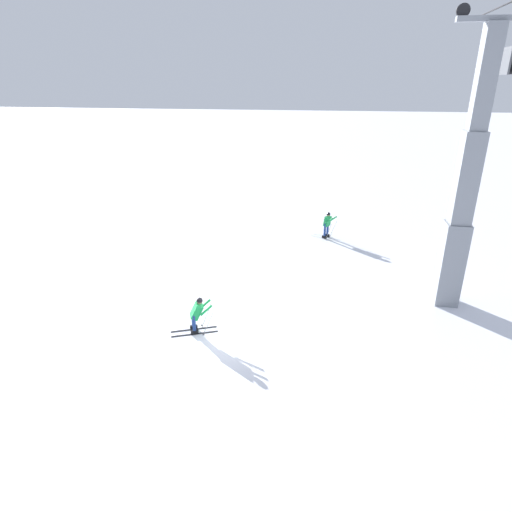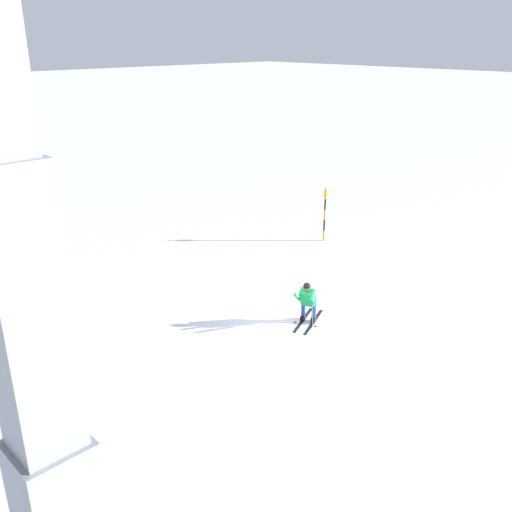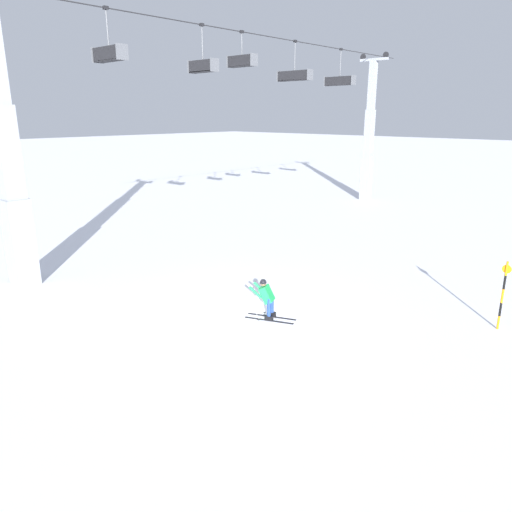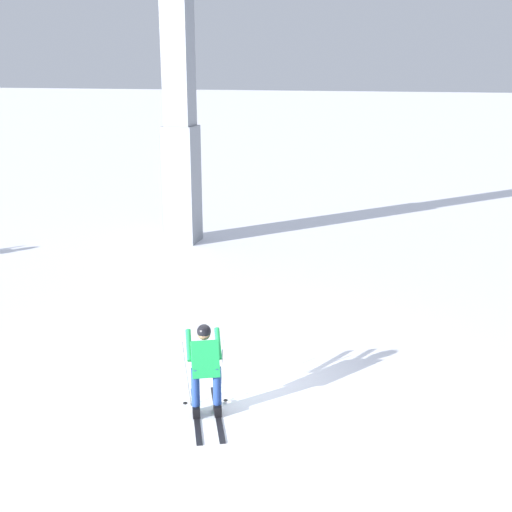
% 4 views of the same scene
% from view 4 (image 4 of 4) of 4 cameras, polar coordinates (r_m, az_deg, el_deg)
% --- Properties ---
extents(ground_plane, '(260.00, 260.00, 0.00)m').
position_cam_4_polar(ground_plane, '(11.46, -1.75, -10.83)').
color(ground_plane, white).
extents(skier_carving_main, '(1.13, 1.75, 1.51)m').
position_cam_4_polar(skier_carving_main, '(10.27, -4.43, -9.38)').
color(skier_carving_main, black).
rests_on(skier_carving_main, ground_plane).
extents(lift_tower_near, '(0.91, 2.64, 11.07)m').
position_cam_4_polar(lift_tower_near, '(19.66, -6.68, 14.17)').
color(lift_tower_near, gray).
rests_on(lift_tower_near, ground_plane).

